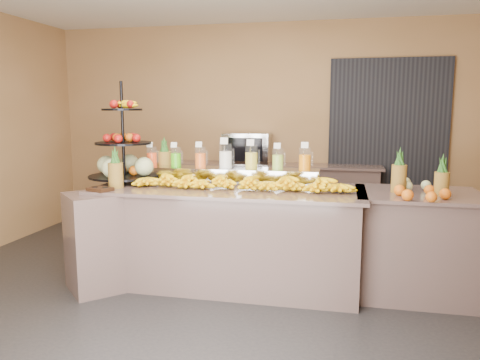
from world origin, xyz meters
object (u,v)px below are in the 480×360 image
(condiment_caddy, at_px, (100,189))
(oven_warmer, at_px, (247,148))
(fruit_stand, at_px, (129,157))
(right_fruit_pile, at_px, (419,187))
(banana_heap, at_px, (239,181))
(pitcher_tray, at_px, (226,175))

(condiment_caddy, height_order, oven_warmer, oven_warmer)
(oven_warmer, bearing_deg, fruit_stand, -117.10)
(oven_warmer, bearing_deg, right_fruit_pile, -48.69)
(right_fruit_pile, bearing_deg, fruit_stand, 175.62)
(oven_warmer, bearing_deg, condiment_caddy, -112.05)
(fruit_stand, relative_size, condiment_caddy, 4.88)
(condiment_caddy, xyz_separation_m, oven_warmer, (0.87, 2.36, 0.19))
(fruit_stand, relative_size, oven_warmer, 1.63)
(banana_heap, relative_size, fruit_stand, 2.09)
(banana_heap, bearing_deg, oven_warmer, 99.17)
(banana_heap, relative_size, condiment_caddy, 10.19)
(pitcher_tray, distance_m, oven_warmer, 1.68)
(banana_heap, distance_m, fruit_stand, 1.20)
(pitcher_tray, relative_size, banana_heap, 0.89)
(pitcher_tray, xyz_separation_m, banana_heap, (0.20, -0.31, -0.00))
(fruit_stand, distance_m, right_fruit_pile, 2.75)
(fruit_stand, bearing_deg, right_fruit_pile, -24.24)
(right_fruit_pile, bearing_deg, condiment_caddy, -172.83)
(right_fruit_pile, height_order, oven_warmer, oven_warmer)
(right_fruit_pile, bearing_deg, oven_warmer, 133.08)
(pitcher_tray, distance_m, right_fruit_pile, 1.80)
(pitcher_tray, bearing_deg, oven_warmer, 94.04)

